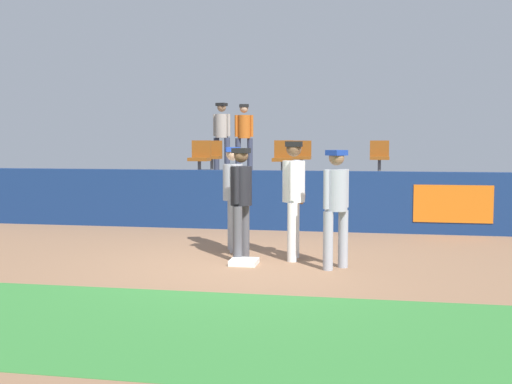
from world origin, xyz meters
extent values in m
plane|color=#936B4C|center=(0.00, 0.00, 0.00)|extent=(60.00, 60.00, 0.00)
cube|color=#388438|center=(0.00, -3.17, 0.00)|extent=(18.00, 2.80, 0.01)
cube|color=white|center=(0.02, -0.04, 0.04)|extent=(0.40, 0.40, 0.08)
cylinder|color=white|center=(0.69, 0.65, 0.45)|extent=(0.15, 0.15, 0.90)
cylinder|color=white|center=(0.69, 0.32, 0.45)|extent=(0.15, 0.15, 0.90)
cylinder|color=white|center=(0.69, 0.48, 1.21)|extent=(0.35, 0.35, 0.63)
sphere|color=brown|center=(0.69, 0.48, 1.71)|extent=(0.23, 0.23, 0.23)
cube|color=black|center=(0.69, 0.48, 1.78)|extent=(0.25, 0.25, 0.08)
cylinder|color=white|center=(0.69, 0.69, 1.23)|extent=(0.09, 0.09, 0.59)
cylinder|color=white|center=(0.69, 0.28, 1.23)|extent=(0.09, 0.09, 0.59)
ellipsoid|color=brown|center=(0.79, 0.70, 0.98)|extent=(0.12, 0.20, 0.28)
cylinder|color=#9EA3AD|center=(-0.44, 1.19, 0.43)|extent=(0.14, 0.14, 0.85)
cylinder|color=#9EA3AD|center=(-0.34, 0.90, 0.43)|extent=(0.14, 0.14, 0.85)
cylinder|color=#9EA3AD|center=(-0.39, 1.04, 1.15)|extent=(0.42, 0.42, 0.60)
sphere|color=tan|center=(-0.39, 1.04, 1.62)|extent=(0.22, 0.22, 0.22)
cube|color=#193899|center=(-0.39, 1.04, 1.69)|extent=(0.30, 0.30, 0.08)
cylinder|color=#9EA3AD|center=(-0.45, 1.23, 1.17)|extent=(0.09, 0.09, 0.56)
cylinder|color=#9EA3AD|center=(-0.33, 0.86, 1.17)|extent=(0.09, 0.09, 0.56)
cylinder|color=#9EA3AD|center=(1.47, 0.01, 0.42)|extent=(0.14, 0.14, 0.84)
cylinder|color=#9EA3AD|center=(1.27, -0.22, 0.42)|extent=(0.14, 0.14, 0.84)
cylinder|color=#9EA3AD|center=(1.37, -0.10, 1.13)|extent=(0.46, 0.46, 0.59)
sphere|color=#8C6647|center=(1.37, -0.10, 1.59)|extent=(0.22, 0.22, 0.22)
cube|color=#193899|center=(1.37, -0.10, 1.66)|extent=(0.32, 0.32, 0.08)
cylinder|color=#9EA3AD|center=(1.50, 0.04, 1.15)|extent=(0.09, 0.09, 0.55)
cylinder|color=#9EA3AD|center=(1.24, -0.25, 1.15)|extent=(0.09, 0.09, 0.55)
cylinder|color=#4C4C51|center=(-0.07, 0.46, 0.42)|extent=(0.14, 0.14, 0.85)
cylinder|color=#4C4C51|center=(-0.12, 0.16, 0.42)|extent=(0.14, 0.14, 0.85)
cylinder|color=black|center=(-0.10, 0.31, 1.14)|extent=(0.38, 0.38, 0.60)
sphere|color=brown|center=(-0.10, 0.31, 1.61)|extent=(0.22, 0.22, 0.22)
cube|color=black|center=(-0.10, 0.31, 1.68)|extent=(0.27, 0.27, 0.08)
cylinder|color=black|center=(-0.06, 0.51, 1.16)|extent=(0.09, 0.09, 0.56)
cylinder|color=black|center=(-0.13, 0.11, 1.16)|extent=(0.09, 0.09, 0.56)
cube|color=navy|center=(0.00, 3.63, 0.61)|extent=(18.00, 0.24, 1.23)
cube|color=orange|center=(3.45, 3.51, 0.61)|extent=(1.50, 0.02, 0.74)
cube|color=#59595E|center=(0.00, 6.20, 0.51)|extent=(18.00, 4.80, 1.01)
cylinder|color=#4C4C51|center=(2.09, 6.80, 1.21)|extent=(0.08, 0.08, 0.40)
cube|color=#8C4714|center=(2.09, 6.80, 1.41)|extent=(0.48, 0.44, 0.08)
cube|color=#8C4714|center=(2.09, 6.99, 1.65)|extent=(0.48, 0.06, 0.40)
cylinder|color=#4C4C51|center=(-2.22, 6.80, 1.21)|extent=(0.08, 0.08, 0.40)
cube|color=#8C4714|center=(-2.22, 6.80, 1.41)|extent=(0.47, 0.44, 0.08)
cube|color=#8C4714|center=(-2.22, 6.99, 1.65)|extent=(0.47, 0.06, 0.40)
cylinder|color=#4C4C51|center=(-0.10, 5.00, 1.21)|extent=(0.08, 0.08, 0.40)
cube|color=#8C4714|center=(-0.10, 5.00, 1.41)|extent=(0.44, 0.44, 0.08)
cube|color=#8C4714|center=(-0.10, 5.19, 1.65)|extent=(0.44, 0.06, 0.40)
cylinder|color=#4C4C51|center=(-2.06, 5.00, 1.21)|extent=(0.08, 0.08, 0.40)
cube|color=#8C4714|center=(-2.06, 5.00, 1.41)|extent=(0.46, 0.44, 0.08)
cube|color=#8C4714|center=(-2.06, 5.19, 1.65)|extent=(0.46, 0.06, 0.40)
cylinder|color=#4C4C51|center=(0.14, 6.80, 1.21)|extent=(0.08, 0.08, 0.40)
cube|color=#8C4714|center=(0.14, 6.80, 1.41)|extent=(0.46, 0.44, 0.08)
cube|color=#8C4714|center=(0.14, 6.99, 1.65)|extent=(0.46, 0.06, 0.40)
cylinder|color=#33384C|center=(-2.01, 7.68, 1.47)|extent=(0.16, 0.16, 0.92)
cylinder|color=#33384C|center=(-2.33, 7.77, 1.47)|extent=(0.16, 0.16, 0.92)
cylinder|color=#A5998C|center=(-2.17, 7.73, 2.26)|extent=(0.43, 0.43, 0.65)
sphere|color=#8C6647|center=(-2.17, 7.73, 2.76)|extent=(0.24, 0.24, 0.24)
cube|color=black|center=(-2.17, 7.73, 2.84)|extent=(0.31, 0.31, 0.08)
cylinder|color=#A5998C|center=(-1.96, 7.67, 2.28)|extent=(0.09, 0.09, 0.61)
cylinder|color=#A5998C|center=(-2.38, 7.78, 2.28)|extent=(0.09, 0.09, 0.61)
cylinder|color=#33384C|center=(-1.41, 7.90, 1.46)|extent=(0.15, 0.15, 0.90)
cylinder|color=#33384C|center=(-1.73, 7.81, 1.46)|extent=(0.15, 0.15, 0.90)
cylinder|color=#BF5919|center=(-1.57, 7.85, 2.23)|extent=(0.43, 0.43, 0.64)
sphere|color=tan|center=(-1.57, 7.85, 2.73)|extent=(0.24, 0.24, 0.24)
cube|color=black|center=(-1.57, 7.85, 2.81)|extent=(0.30, 0.30, 0.08)
cylinder|color=#BF5919|center=(-1.37, 7.91, 2.25)|extent=(0.09, 0.09, 0.60)
cylinder|color=#BF5919|center=(-1.77, 7.80, 2.25)|extent=(0.09, 0.09, 0.60)
camera|label=1|loc=(1.79, -8.85, 1.81)|focal=43.11mm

